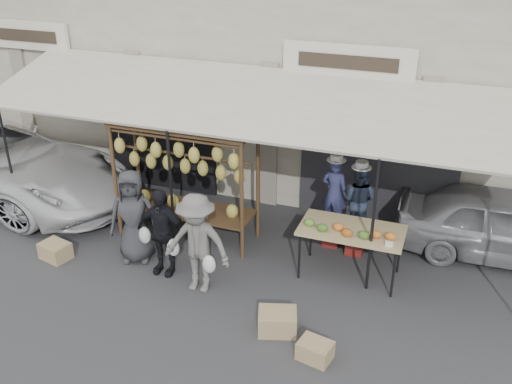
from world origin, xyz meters
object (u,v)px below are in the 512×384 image
crate_near_b (315,351)px  customer_right (197,244)px  customer_mid (162,232)px  sedan (504,225)px  crate_far (55,251)px  banana_rack (184,160)px  customer_left (134,217)px  crate_near_a (277,322)px  vendor_right (359,200)px  produce_table (351,231)px  vendor_left (334,193)px

crate_near_b → customer_right: bearing=157.0°
customer_mid → sedan: bearing=25.0°
crate_far → customer_mid: bearing=8.7°
banana_rack → customer_left: banana_rack is taller
customer_left → crate_near_a: bearing=-38.3°
banana_rack → crate_near_b: bearing=-37.5°
banana_rack → crate_far: bearing=-140.8°
customer_left → customer_mid: (0.64, -0.19, -0.07)m
vendor_right → customer_left: (-3.58, -1.52, -0.22)m
crate_near_a → sedan: sedan is taller
banana_rack → crate_near_a: 3.47m
produce_table → banana_rack: bearing=174.8°
vendor_right → customer_mid: size_ratio=0.84×
vendor_right → customer_right: 2.93m
vendor_right → banana_rack: bearing=21.1°
produce_table → customer_right: size_ratio=1.00×
banana_rack → sedan: 5.76m
vendor_left → customer_left: 3.53m
vendor_right → crate_near_b: size_ratio=2.89×
vendor_right → sedan: 2.61m
customer_left → crate_far: customer_left is taller
banana_rack → produce_table: bearing=-5.2°
vendor_right → customer_mid: vendor_right is taller
customer_mid → customer_right: customer_right is taller
banana_rack → crate_near_a: banana_rack is taller
banana_rack → crate_near_a: (2.45, -2.02, -1.40)m
crate_near_b → crate_near_a: bearing=151.0°
vendor_right → sedan: vendor_right is taller
produce_table → customer_right: (-2.21, -1.18, -0.02)m
customer_mid → crate_near_a: size_ratio=2.79×
vendor_left → banana_rack: bearing=22.9°
customer_right → crate_near_a: 1.77m
vendor_right → sedan: (2.44, 0.80, -0.44)m
vendor_left → vendor_right: 0.48m
banana_rack → crate_far: 2.78m
customer_mid → produce_table: bearing=17.3°
customer_mid → sedan: (5.38, 2.51, -0.14)m
customer_right → produce_table: bearing=26.8°
crate_far → sedan: bearing=20.9°
banana_rack → crate_near_b: (3.12, -2.39, -1.43)m
customer_left → sedan: bearing=1.5°
customer_left → vendor_left: bearing=8.4°
customer_mid → customer_right: 0.81m
produce_table → crate_near_a: size_ratio=3.06×
produce_table → customer_mid: (-2.98, -0.93, -0.10)m
banana_rack → crate_near_a: size_ratio=4.68×
produce_table → sedan: 2.88m
produce_table → crate_near_a: produce_table is taller
customer_right → crate_far: customer_right is taller
customer_right → sedan: customer_right is taller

